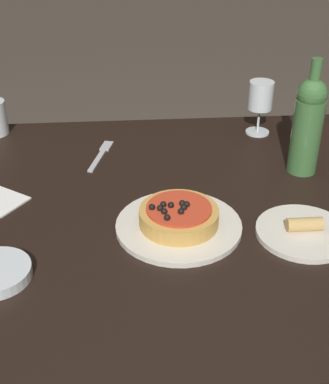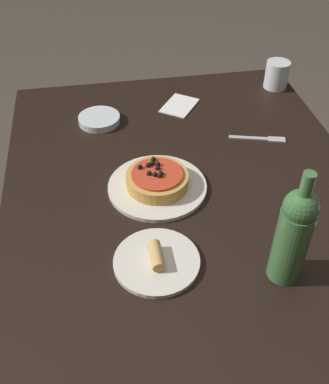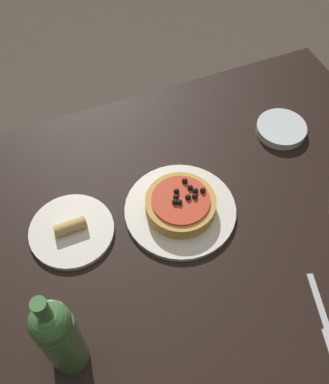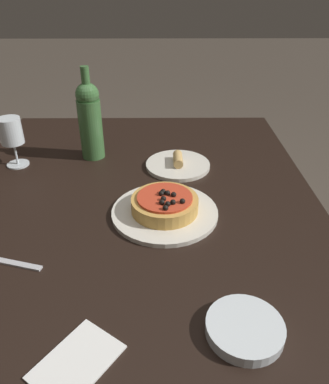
# 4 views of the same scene
# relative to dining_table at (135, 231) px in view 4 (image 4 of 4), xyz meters

# --- Properties ---
(ground_plane) EXTENTS (14.00, 14.00, 0.00)m
(ground_plane) POSITION_rel_dining_table_xyz_m (0.00, 0.00, -0.64)
(ground_plane) COLOR #4C4238
(dining_table) EXTENTS (1.33, 1.01, 0.72)m
(dining_table) POSITION_rel_dining_table_xyz_m (0.00, 0.00, 0.00)
(dining_table) COLOR black
(dining_table) RESTS_ON ground_plane
(dinner_plate) EXTENTS (0.27, 0.27, 0.01)m
(dinner_plate) POSITION_rel_dining_table_xyz_m (0.03, 0.08, 0.09)
(dinner_plate) COLOR silver
(dinner_plate) RESTS_ON dining_table
(pizza) EXTENTS (0.17, 0.17, 0.05)m
(pizza) POSITION_rel_dining_table_xyz_m (0.03, 0.08, 0.11)
(pizza) COLOR gold
(pizza) RESTS_ON dinner_plate
(wine_glass) EXTENTS (0.07, 0.07, 0.16)m
(wine_glass) POSITION_rel_dining_table_xyz_m (-0.24, -0.38, 0.19)
(wine_glass) COLOR silver
(wine_glass) RESTS_ON dining_table
(wine_bottle) EXTENTS (0.07, 0.07, 0.29)m
(wine_bottle) POSITION_rel_dining_table_xyz_m (-0.31, -0.15, 0.21)
(wine_bottle) COLOR #3D6B38
(wine_bottle) RESTS_ON dining_table
(side_bowl) EXTENTS (0.14, 0.14, 0.02)m
(side_bowl) POSITION_rel_dining_table_xyz_m (0.40, 0.22, 0.09)
(side_bowl) COLOR silver
(side_bowl) RESTS_ON dining_table
(side_plate) EXTENTS (0.20, 0.20, 0.04)m
(side_plate) POSITION_rel_dining_table_xyz_m (-0.23, 0.13, 0.09)
(side_plate) COLOR silver
(side_plate) RESTS_ON dining_table
(paper_napkin) EXTENTS (0.17, 0.16, 0.00)m
(paper_napkin) POSITION_rel_dining_table_xyz_m (0.45, -0.06, 0.08)
(paper_napkin) COLOR white
(paper_napkin) RESTS_ON dining_table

